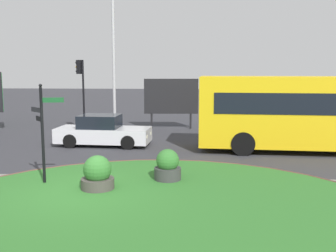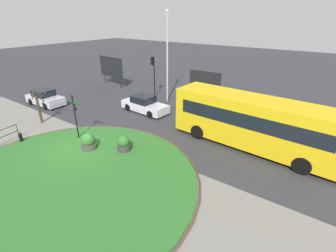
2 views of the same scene
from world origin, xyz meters
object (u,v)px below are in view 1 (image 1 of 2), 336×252
(signpost_directional, at_px, (43,128))
(billboard_right, at_px, (171,97))
(planter_kerbside, at_px, (168,167))
(planter_near_signpost, at_px, (98,176))
(car_far_lane, at_px, (103,132))
(traffic_light_near, at_px, (81,80))
(bus_yellow, at_px, (320,112))
(lamppost_tall, at_px, (114,53))

(signpost_directional, height_order, billboard_right, signpost_directional)
(planter_kerbside, bearing_deg, billboard_right, 92.63)
(billboard_right, relative_size, planter_near_signpost, 2.96)
(signpost_directional, relative_size, planter_kerbside, 2.92)
(car_far_lane, xyz_separation_m, traffic_light_near, (-2.07, 3.90, 2.33))
(planter_kerbside, bearing_deg, bus_yellow, 39.51)
(billboard_right, bearing_deg, bus_yellow, -46.73)
(signpost_directional, bearing_deg, planter_near_signpost, -17.51)
(traffic_light_near, relative_size, planter_kerbside, 3.77)
(bus_yellow, distance_m, traffic_light_near, 12.79)
(car_far_lane, xyz_separation_m, planter_near_signpost, (1.46, -7.18, -0.17))
(car_far_lane, height_order, lamppost_tall, lamppost_tall)
(bus_yellow, relative_size, traffic_light_near, 2.56)
(signpost_directional, height_order, lamppost_tall, lamppost_tall)
(planter_near_signpost, bearing_deg, bus_yellow, 37.24)
(traffic_light_near, bearing_deg, billboard_right, -150.75)
(traffic_light_near, height_order, billboard_right, traffic_light_near)
(car_far_lane, height_order, traffic_light_near, traffic_light_near)
(signpost_directional, bearing_deg, planter_kerbside, 8.17)
(bus_yellow, bearing_deg, traffic_light_near, 161.48)
(traffic_light_near, bearing_deg, signpost_directional, 109.72)
(bus_yellow, bearing_deg, planter_kerbside, -136.89)
(billboard_right, bearing_deg, car_far_lane, -120.67)
(signpost_directional, bearing_deg, lamppost_tall, 88.72)
(signpost_directional, height_order, car_far_lane, signpost_directional)
(car_far_lane, bearing_deg, signpost_directional, -89.28)
(signpost_directional, relative_size, billboard_right, 0.98)
(bus_yellow, relative_size, planter_kerbside, 9.63)
(traffic_light_near, distance_m, planter_kerbside, 11.66)
(signpost_directional, xyz_separation_m, traffic_light_near, (-1.71, 10.50, 1.18))
(billboard_right, bearing_deg, lamppost_tall, -150.08)
(bus_yellow, xyz_separation_m, planter_kerbside, (-6.26, -5.16, -1.27))
(bus_yellow, relative_size, car_far_lane, 2.34)
(signpost_directional, bearing_deg, car_far_lane, 86.94)
(traffic_light_near, distance_m, lamppost_tall, 2.46)
(billboard_right, distance_m, planter_near_signpost, 12.94)
(traffic_light_near, xyz_separation_m, lamppost_tall, (1.94, -0.28, 1.48))
(bus_yellow, xyz_separation_m, traffic_light_near, (-11.79, 4.79, 1.23))
(planter_near_signpost, xyz_separation_m, planter_kerbside, (2.01, 1.12, 0.00))
(lamppost_tall, xyz_separation_m, planter_near_signpost, (1.58, -10.80, -3.98))
(bus_yellow, height_order, car_far_lane, bus_yellow)
(signpost_directional, bearing_deg, traffic_light_near, 99.26)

